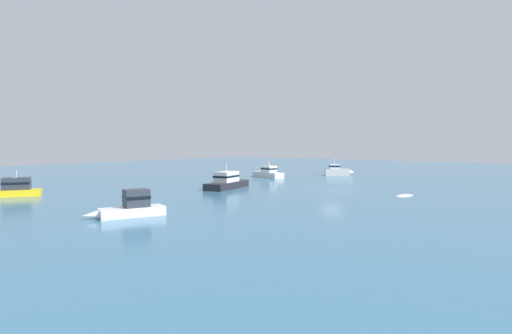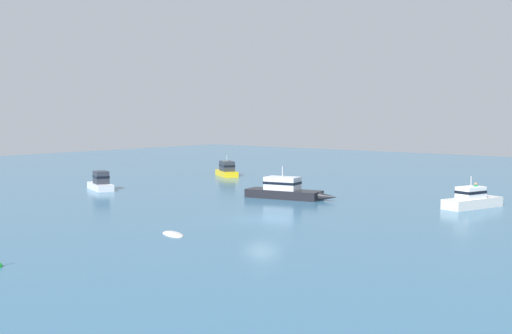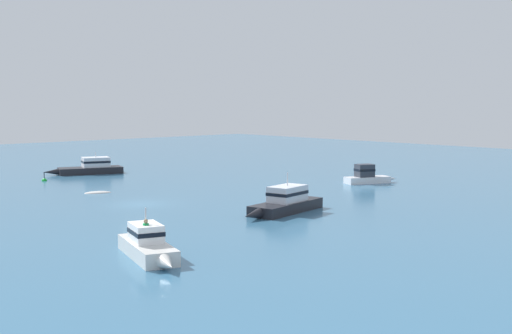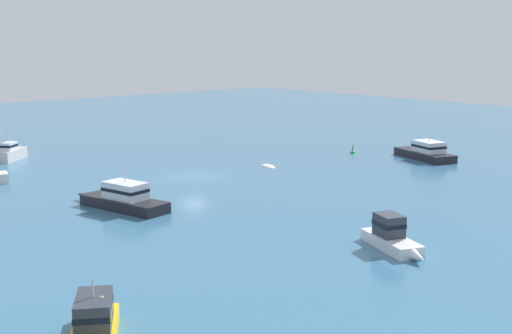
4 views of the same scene
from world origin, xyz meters
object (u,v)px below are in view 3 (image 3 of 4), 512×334
at_px(cabin_cruiser, 368,176).
at_px(tender, 98,193).
at_px(motor_cruiser, 91,167).
at_px(launch, 285,202).
at_px(channel_buoy, 44,181).
at_px(launch_2, 148,245).

relative_size(cabin_cruiser, tender, 2.17).
bearing_deg(motor_cruiser, launch, 104.84).
bearing_deg(channel_buoy, tender, -2.03).
bearing_deg(launch, motor_cruiser, -105.59).
distance_m(cabin_cruiser, tender, 26.40).
xyz_separation_m(cabin_cruiser, launch_2, (11.90, -33.88, -0.03)).
distance_m(cabin_cruiser, channel_buoy, 33.14).
xyz_separation_m(motor_cruiser, launch, (33.38, -2.28, 0.04)).
height_order(motor_cruiser, tender, motor_cruiser).
height_order(motor_cruiser, launch, launch).
bearing_deg(cabin_cruiser, motor_cruiser, 143.37).
xyz_separation_m(launch, channel_buoy, (-30.45, -4.64, -0.74)).
xyz_separation_m(tender, launch_2, (23.93, -10.39, 0.68)).
distance_m(launch, tender, 19.38).
bearing_deg(tender, motor_cruiser, 84.01).
height_order(launch, launch_2, launch).
height_order(cabin_cruiser, tender, cabin_cruiser).
distance_m(tender, launch_2, 26.10).
height_order(motor_cruiser, cabin_cruiser, motor_cruiser).
relative_size(motor_cruiser, cabin_cruiser, 1.55).
relative_size(launch, channel_buoy, 7.57).
distance_m(cabin_cruiser, launch_2, 35.91).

